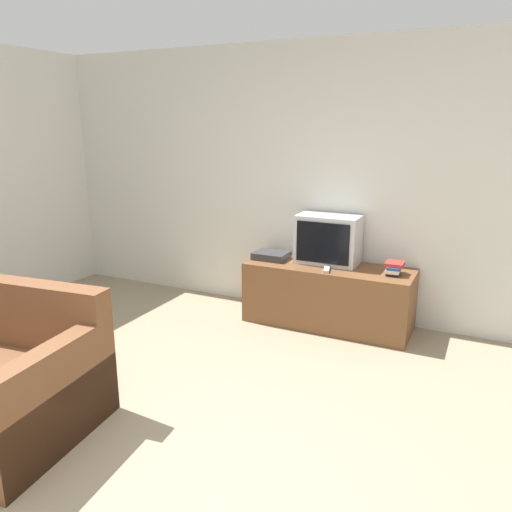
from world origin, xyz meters
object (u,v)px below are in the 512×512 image
remote_on_stand (327,270)px  set_top_box (271,255)px  tv_stand (328,296)px  television (328,239)px  book_stack (394,268)px

remote_on_stand → set_top_box: size_ratio=0.53×
tv_stand → television: television is taller
book_stack → set_top_box: book_stack is taller
book_stack → tv_stand: bearing=179.7°
television → remote_on_stand: television is taller
book_stack → set_top_box: size_ratio=0.68×
book_stack → remote_on_stand: size_ratio=1.27×
book_stack → remote_on_stand: 0.58m
book_stack → set_top_box: 1.17m
tv_stand → television: size_ratio=2.67×
set_top_box → tv_stand: bearing=-0.4°
remote_on_stand → set_top_box: set_top_box is taller
book_stack → remote_on_stand: bearing=-164.8°
television → book_stack: 0.67m
television → remote_on_stand: 0.35m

